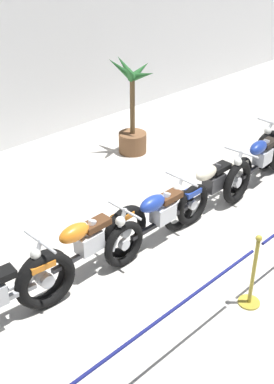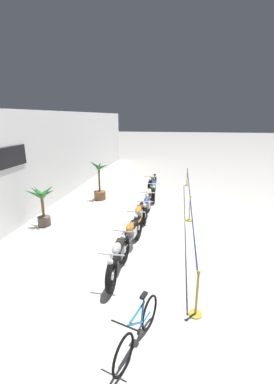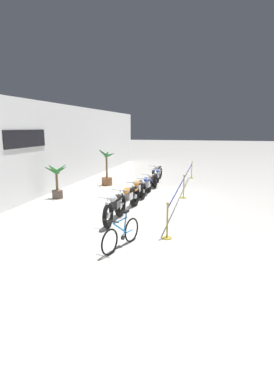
# 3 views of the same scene
# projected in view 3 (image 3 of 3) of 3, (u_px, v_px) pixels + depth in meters

# --- Properties ---
(ground_plane) EXTENTS (120.00, 120.00, 0.00)m
(ground_plane) POSITION_uv_depth(u_px,v_px,m) (157.00, 196.00, 13.66)
(ground_plane) COLOR silver
(back_wall) EXTENTS (28.00, 0.29, 4.20)m
(back_wall) POSITION_uv_depth(u_px,v_px,m) (53.00, 148.00, 14.41)
(back_wall) COLOR white
(back_wall) RESTS_ON ground
(motorcycle_silver_0) EXTENTS (2.25, 0.62, 0.98)m
(motorcycle_silver_0) POSITION_uv_depth(u_px,v_px,m) (115.00, 207.00, 9.92)
(motorcycle_silver_0) COLOR black
(motorcycle_silver_0) RESTS_ON ground
(motorcycle_orange_1) EXTENTS (2.33, 0.62, 0.98)m
(motorcycle_orange_1) POSITION_uv_depth(u_px,v_px,m) (128.00, 198.00, 11.11)
(motorcycle_orange_1) COLOR black
(motorcycle_orange_1) RESTS_ON ground
(motorcycle_orange_2) EXTENTS (2.23, 0.62, 0.98)m
(motorcycle_orange_2) POSITION_uv_depth(u_px,v_px,m) (137.00, 190.00, 12.51)
(motorcycle_orange_2) COLOR black
(motorcycle_orange_2) RESTS_ON ground
(motorcycle_blue_3) EXTENTS (2.18, 0.62, 0.93)m
(motorcycle_blue_3) POSITION_uv_depth(u_px,v_px,m) (147.00, 186.00, 13.70)
(motorcycle_blue_3) COLOR black
(motorcycle_blue_3) RESTS_ON ground
(motorcycle_cream_4) EXTENTS (2.30, 0.62, 0.92)m
(motorcycle_cream_4) POSITION_uv_depth(u_px,v_px,m) (151.00, 181.00, 14.93)
(motorcycle_cream_4) COLOR black
(motorcycle_cream_4) RESTS_ON ground
(motorcycle_blue_5) EXTENTS (2.39, 0.62, 0.96)m
(motorcycle_blue_5) POSITION_uv_depth(u_px,v_px,m) (157.00, 176.00, 16.15)
(motorcycle_blue_5) COLOR black
(motorcycle_blue_5) RESTS_ON ground
(motorcycle_cream_6) EXTENTS (2.23, 0.62, 0.97)m
(motorcycle_cream_6) POSITION_uv_depth(u_px,v_px,m) (157.00, 173.00, 17.49)
(motorcycle_cream_6) COLOR black
(motorcycle_cream_6) RESTS_ON ground
(bicycle) EXTENTS (1.63, 0.64, 0.94)m
(bicycle) POSITION_uv_depth(u_px,v_px,m) (121.00, 235.00, 7.72)
(bicycle) COLOR black
(bicycle) RESTS_ON ground
(potted_palm_left_of_row) EXTENTS (0.91, 1.11, 1.57)m
(potted_palm_left_of_row) POSITION_uv_depth(u_px,v_px,m) (57.00, 180.00, 13.06)
(potted_palm_left_of_row) COLOR brown
(potted_palm_left_of_row) RESTS_ON ground
(potted_palm_right_of_row) EXTENTS (0.96, 0.97, 2.03)m
(potted_palm_right_of_row) POSITION_uv_depth(u_px,v_px,m) (107.00, 172.00, 16.06)
(potted_palm_right_of_row) COLOR brown
(potted_palm_right_of_row) RESTS_ON ground
(stanchion_far_left) EXTENTS (10.53, 0.28, 1.05)m
(stanchion_far_left) POSITION_uv_depth(u_px,v_px,m) (181.00, 187.00, 11.93)
(stanchion_far_left) COLOR gold
(stanchion_far_left) RESTS_ON ground
(stanchion_mid_left) EXTENTS (0.28, 0.28, 1.05)m
(stanchion_mid_left) POSITION_uv_depth(u_px,v_px,m) (184.00, 190.00, 13.21)
(stanchion_mid_left) COLOR gold
(stanchion_mid_left) RESTS_ON ground
(stanchion_mid_right) EXTENTS (0.28, 0.28, 1.05)m
(stanchion_mid_right) POSITION_uv_depth(u_px,v_px,m) (192.00, 172.00, 18.34)
(stanchion_mid_right) COLOR gold
(stanchion_mid_right) RESTS_ON ground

